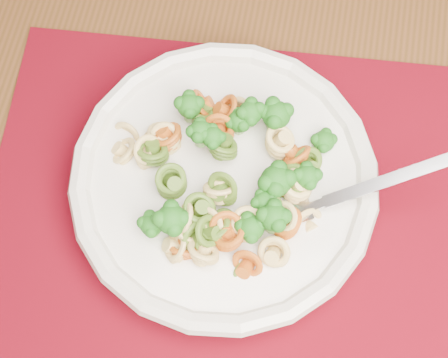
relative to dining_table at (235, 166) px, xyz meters
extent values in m
cube|color=#553018|center=(0.00, 0.00, 0.08)|extent=(1.62, 1.28, 0.04)
cube|color=#59030F|center=(-0.02, -0.08, 0.10)|extent=(0.52, 0.44, 0.00)
cylinder|color=silver|center=(-0.02, -0.06, 0.10)|extent=(0.12, 0.12, 0.01)
cylinder|color=silver|center=(-0.02, -0.06, 0.12)|extent=(0.26, 0.26, 0.03)
torus|color=silver|center=(-0.02, -0.06, 0.14)|extent=(0.28, 0.28, 0.02)
camera|label=1|loc=(-0.04, -0.25, 0.66)|focal=50.00mm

